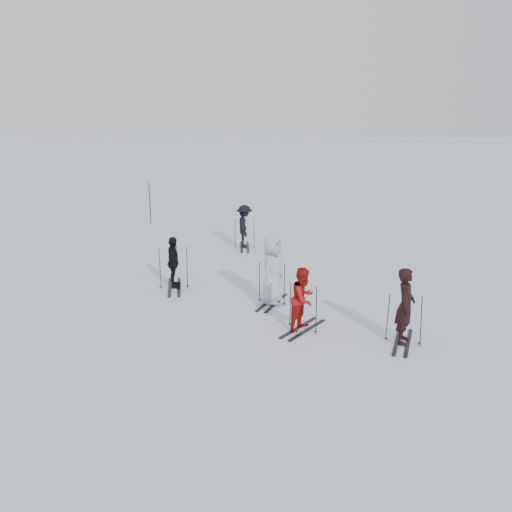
% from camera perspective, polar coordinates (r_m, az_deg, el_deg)
% --- Properties ---
extents(ground, '(120.00, 120.00, 0.00)m').
position_cam_1_polar(ground, '(16.14, 0.07, -4.40)').
color(ground, silver).
rests_on(ground, ground).
extents(skier_near_dark, '(0.62, 0.76, 1.79)m').
position_cam_1_polar(skier_near_dark, '(13.59, 14.70, -4.94)').
color(skier_near_dark, black).
rests_on(skier_near_dark, ground).
extents(skier_red, '(0.94, 0.96, 1.57)m').
position_cam_1_polar(skier_red, '(13.96, 4.75, -4.37)').
color(skier_red, '#A31412').
rests_on(skier_red, ground).
extents(skier_grey, '(0.93, 1.10, 1.90)m').
position_cam_1_polar(skier_grey, '(15.60, 1.61, -1.44)').
color(skier_grey, silver).
rests_on(skier_grey, ground).
extents(skier_uphill_left, '(0.47, 0.94, 1.54)m').
position_cam_1_polar(skier_uphill_left, '(17.05, -8.26, -0.71)').
color(skier_uphill_left, black).
rests_on(skier_uphill_left, ground).
extents(skier_uphill_far, '(0.61, 1.05, 1.60)m').
position_cam_1_polar(skier_uphill_far, '(21.29, -1.16, 2.93)').
color(skier_uphill_far, black).
rests_on(skier_uphill_far, ground).
extents(skis_near_dark, '(1.88, 1.41, 1.23)m').
position_cam_1_polar(skis_near_dark, '(13.69, 14.61, -6.05)').
color(skis_near_dark, black).
rests_on(skis_near_dark, ground).
extents(skis_red, '(1.87, 1.73, 1.22)m').
position_cam_1_polar(skis_red, '(14.02, 4.74, -5.03)').
color(skis_red, black).
rests_on(skis_red, ground).
extents(skis_grey, '(1.86, 1.48, 1.20)m').
position_cam_1_polar(skis_grey, '(15.71, 1.60, -2.65)').
color(skis_grey, black).
rests_on(skis_grey, ground).
extents(skis_uphill_left, '(1.87, 1.13, 1.30)m').
position_cam_1_polar(skis_uphill_left, '(17.08, -8.24, -1.09)').
color(skis_uphill_left, black).
rests_on(skis_uphill_left, ground).
extents(skis_uphill_far, '(1.59, 0.87, 1.15)m').
position_cam_1_polar(skis_uphill_far, '(21.34, -1.15, 2.34)').
color(skis_uphill_far, black).
rests_on(skis_uphill_far, ground).
extents(piste_marker, '(0.05, 0.05, 1.83)m').
position_cam_1_polar(piste_marker, '(25.80, -10.56, 5.26)').
color(piste_marker, black).
rests_on(piste_marker, ground).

